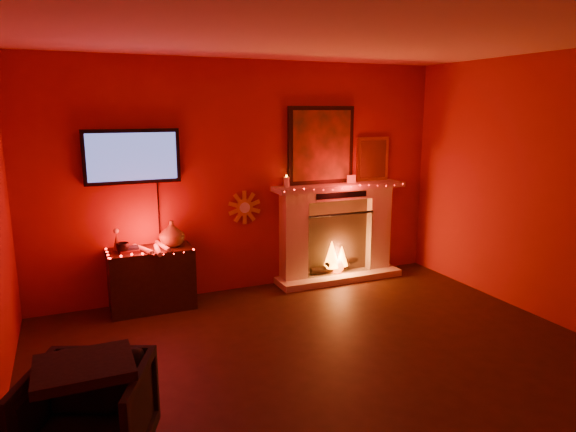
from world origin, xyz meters
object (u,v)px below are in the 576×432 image
at_px(sunburst_clock, 244,208).
at_px(armchair, 88,417).
at_px(fireplace, 336,223).
at_px(console_table, 153,275).
at_px(tv, 132,157).

height_order(sunburst_clock, armchair, sunburst_clock).
relative_size(sunburst_clock, armchair, 0.56).
bearing_deg(fireplace, console_table, -176.82).
bearing_deg(sunburst_clock, tv, -178.76).
bearing_deg(tv, console_table, -59.41).
distance_m(console_table, armchair, 2.55).
distance_m(fireplace, console_table, 2.35).
bearing_deg(armchair, fireplace, 61.89).
bearing_deg(fireplace, sunburst_clock, 175.63).
relative_size(tv, console_table, 1.30).
xyz_separation_m(sunburst_clock, console_table, (-1.13, -0.22, -0.62)).
height_order(tv, armchair, tv).
bearing_deg(console_table, armchair, -107.47).
xyz_separation_m(tv, console_table, (0.11, -0.19, -1.26)).
height_order(fireplace, sunburst_clock, fireplace).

